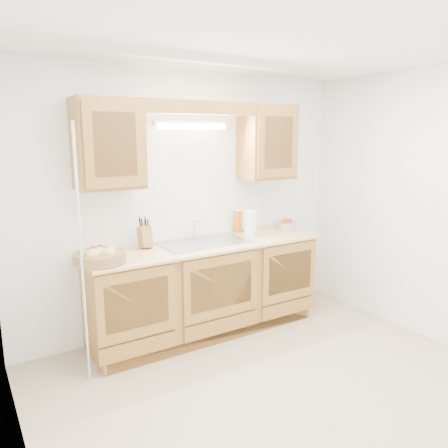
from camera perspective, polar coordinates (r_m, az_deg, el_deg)
room at (r=3.09m, az=8.32°, el=-0.71°), size 3.52×3.50×2.50m
base_cabinets at (r=4.27m, az=-2.55°, el=-8.46°), size 2.20×0.60×0.86m
countertop at (r=4.13m, az=-2.50°, el=-2.77°), size 2.30×0.63×0.04m
upper_cabinet_left at (r=3.81m, az=-14.89°, el=10.04°), size 0.55×0.33×0.75m
upper_cabinet_right at (r=4.58m, az=5.66°, el=10.55°), size 0.55×0.33×0.75m
valance at (r=4.01m, az=-2.70°, el=14.96°), size 2.20×0.05×0.12m
fluorescent_fixture at (r=4.20m, az=-4.24°, el=12.84°), size 0.76×0.08×0.08m
sink at (r=4.16m, az=-2.64°, el=-3.40°), size 0.84×0.46×0.36m
wire_shelf_pole at (r=3.44m, az=-18.08°, el=-4.19°), size 0.03×0.03×2.00m
outlet_plate at (r=4.84m, az=5.50°, el=2.58°), size 0.08×0.01×0.12m
fruit_basket at (r=3.62m, az=-15.95°, el=-4.01°), size 0.52×0.52×0.13m
knife_block at (r=4.00m, az=-10.28°, el=-1.61°), size 0.10×0.17×0.29m
orange_canister at (r=4.58m, az=1.83°, el=0.46°), size 0.10×0.10×0.24m
soap_bottle at (r=4.02m, az=-10.41°, el=-1.63°), size 0.10×0.10×0.19m
sponge at (r=4.61m, az=1.78°, el=-0.88°), size 0.12×0.10×0.02m
paper_towel at (r=4.40m, az=3.45°, el=0.06°), size 0.15×0.15×0.30m
apple_bowl at (r=4.73m, az=8.06°, el=-0.11°), size 0.28×0.28×0.12m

